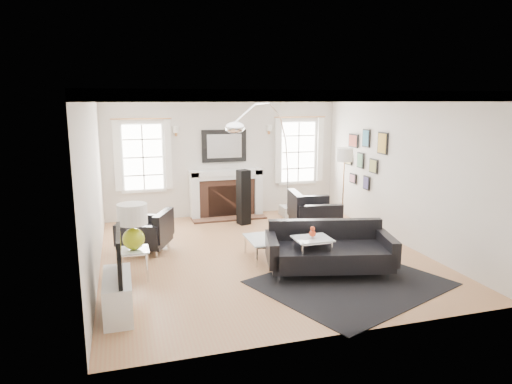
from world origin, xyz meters
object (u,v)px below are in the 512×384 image
object	(u,v)px
armchair_left	(148,233)
coffee_table	(271,240)
sofa	(329,251)
armchair_right	(311,213)
arc_floor_lamp	(264,158)
fireplace	(226,194)
gourd_lamp	(133,223)

from	to	relation	value
armchair_left	coffee_table	size ratio (longest dim) A/B	1.42
sofa	coffee_table	xyz separation A→B (m)	(-0.67, 0.88, -0.02)
sofa	armchair_left	distance (m)	3.26
sofa	armchair_right	bearing A→B (deg)	73.69
sofa	arc_floor_lamp	distance (m)	3.10
fireplace	gourd_lamp	bearing A→B (deg)	-123.23
gourd_lamp	coffee_table	bearing A→B (deg)	7.95
armchair_right	gourd_lamp	xyz separation A→B (m)	(-3.61, -1.64, 0.50)
armchair_left	armchair_right	distance (m)	3.35
arc_floor_lamp	gourd_lamp	bearing A→B (deg)	-140.30
coffee_table	gourd_lamp	bearing A→B (deg)	-172.05
armchair_left	coffee_table	distance (m)	2.24
armchair_right	gourd_lamp	bearing A→B (deg)	-155.59
gourd_lamp	arc_floor_lamp	bearing A→B (deg)	39.70
armchair_left	arc_floor_lamp	distance (m)	2.94
armchair_right	coffee_table	distance (m)	1.86
coffee_table	arc_floor_lamp	world-z (taller)	arc_floor_lamp
fireplace	coffee_table	size ratio (longest dim) A/B	2.10
gourd_lamp	armchair_left	bearing A→B (deg)	77.77
fireplace	sofa	size ratio (longest dim) A/B	0.80
arc_floor_lamp	armchair_left	bearing A→B (deg)	-157.92
fireplace	armchair_right	distance (m)	2.23
armchair_left	arc_floor_lamp	xyz separation A→B (m)	(2.51, 1.02, 1.15)
arc_floor_lamp	armchair_right	bearing A→B (deg)	-39.64
sofa	armchair_left	size ratio (longest dim) A/B	1.84
fireplace	armchair_right	xyz separation A→B (m)	(1.41, -1.72, -0.15)
sofa	coffee_table	world-z (taller)	sofa
armchair_right	coffee_table	xyz separation A→B (m)	(-1.32, -1.32, -0.06)
sofa	armchair_right	size ratio (longest dim) A/B	1.85
fireplace	armchair_left	distance (m)	2.82
sofa	armchair_left	xyz separation A→B (m)	(-2.69, 1.85, -0.01)
armchair_left	arc_floor_lamp	bearing A→B (deg)	22.08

